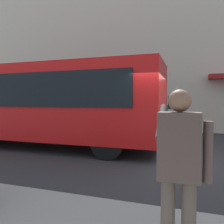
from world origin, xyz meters
name	(u,v)px	position (x,y,z in m)	size (l,w,h in m)	color
ground_plane	(176,160)	(0.00, 0.00, 0.00)	(60.00, 60.00, 0.00)	#2B2B2D
building_facade_far	(184,26)	(-0.02, -6.80, 5.99)	(28.00, 1.55, 12.00)	beige
red_bus	(42,102)	(4.96, -0.45, 1.68)	(9.05, 2.54, 3.08)	red
pedestrian_photographer	(179,162)	(-0.23, 4.62, 1.14)	(0.53, 0.52, 1.70)	#4C4238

